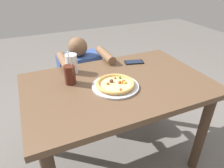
{
  "coord_description": "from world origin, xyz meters",
  "views": [
    {
      "loc": [
        -0.52,
        -1.06,
        1.43
      ],
      "look_at": [
        -0.07,
        -0.05,
        0.78
      ],
      "focal_mm": 32.49,
      "sensor_mm": 36.0,
      "label": 1
    }
  ],
  "objects_px": {
    "water_cup_clear": "(72,63)",
    "diner_seated": "(81,86)",
    "drink_cup_colored": "(70,75)",
    "cell_phone": "(134,62)",
    "pizza_near": "(115,85)"
  },
  "relations": [
    {
      "from": "pizza_near",
      "to": "water_cup_clear",
      "type": "height_order",
      "value": "water_cup_clear"
    },
    {
      "from": "drink_cup_colored",
      "to": "diner_seated",
      "type": "bearing_deg",
      "value": 68.88
    },
    {
      "from": "pizza_near",
      "to": "water_cup_clear",
      "type": "bearing_deg",
      "value": 122.46
    },
    {
      "from": "water_cup_clear",
      "to": "diner_seated",
      "type": "height_order",
      "value": "same"
    },
    {
      "from": "water_cup_clear",
      "to": "cell_phone",
      "type": "bearing_deg",
      "value": -3.78
    },
    {
      "from": "pizza_near",
      "to": "drink_cup_colored",
      "type": "relative_size",
      "value": 1.37
    },
    {
      "from": "drink_cup_colored",
      "to": "diner_seated",
      "type": "distance_m",
      "value": 0.68
    },
    {
      "from": "drink_cup_colored",
      "to": "cell_phone",
      "type": "distance_m",
      "value": 0.57
    },
    {
      "from": "diner_seated",
      "to": "water_cup_clear",
      "type": "bearing_deg",
      "value": -112.33
    },
    {
      "from": "diner_seated",
      "to": "pizza_near",
      "type": "bearing_deg",
      "value": -85.08
    },
    {
      "from": "pizza_near",
      "to": "water_cup_clear",
      "type": "relative_size",
      "value": 2.19
    },
    {
      "from": "cell_phone",
      "to": "water_cup_clear",
      "type": "bearing_deg",
      "value": 176.22
    },
    {
      "from": "pizza_near",
      "to": "diner_seated",
      "type": "bearing_deg",
      "value": 94.92
    },
    {
      "from": "drink_cup_colored",
      "to": "water_cup_clear",
      "type": "relative_size",
      "value": 1.6
    },
    {
      "from": "drink_cup_colored",
      "to": "diner_seated",
      "type": "relative_size",
      "value": 0.25
    }
  ]
}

